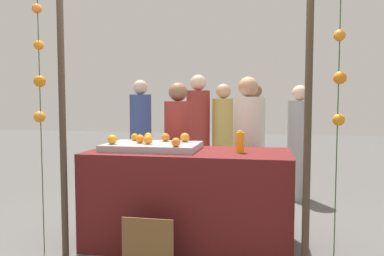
{
  "coord_description": "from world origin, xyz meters",
  "views": [
    {
      "loc": [
        0.7,
        -3.45,
        1.34
      ],
      "look_at": [
        0.0,
        0.15,
        1.08
      ],
      "focal_mm": 36.08,
      "sensor_mm": 36.0,
      "label": 1
    }
  ],
  "objects": [
    {
      "name": "ground_plane",
      "position": [
        0.0,
        0.0,
        0.0
      ],
      "size": [
        24.0,
        24.0,
        0.0
      ],
      "primitive_type": "plane",
      "color": "#565451"
    },
    {
      "name": "stall_counter",
      "position": [
        0.0,
        0.0,
        0.44
      ],
      "size": [
        1.84,
        0.83,
        0.88
      ],
      "primitive_type": "cube",
      "color": "#5B1919",
      "rests_on": "ground_plane"
    },
    {
      "name": "orange_tray",
      "position": [
        -0.35,
        0.02,
        0.91
      ],
      "size": [
        0.87,
        0.59,
        0.06
      ],
      "primitive_type": "cube",
      "color": "#9EA0A5",
      "rests_on": "stall_counter"
    },
    {
      "name": "orange_0",
      "position": [
        -0.69,
        -0.13,
        0.98
      ],
      "size": [
        0.09,
        0.09,
        0.09
      ],
      "primitive_type": "sphere",
      "color": "orange",
      "rests_on": "orange_tray"
    },
    {
      "name": "orange_1",
      "position": [
        -0.47,
        0.01,
        0.98
      ],
      "size": [
        0.08,
        0.08,
        0.08
      ],
      "primitive_type": "sphere",
      "color": "orange",
      "rests_on": "orange_tray"
    },
    {
      "name": "orange_2",
      "position": [
        -0.37,
        -0.06,
        0.98
      ],
      "size": [
        0.08,
        0.08,
        0.08
      ],
      "primitive_type": "sphere",
      "color": "orange",
      "rests_on": "orange_tray"
    },
    {
      "name": "orange_3",
      "position": [
        -0.08,
        0.2,
        0.98
      ],
      "size": [
        0.09,
        0.09,
        0.09
      ],
      "primitive_type": "sphere",
      "color": "orange",
      "rests_on": "orange_tray"
    },
    {
      "name": "orange_4",
      "position": [
        -0.46,
        0.24,
        0.98
      ],
      "size": [
        0.08,
        0.08,
        0.08
      ],
      "primitive_type": "sphere",
      "color": "orange",
      "rests_on": "orange_tray"
    },
    {
      "name": "orange_5",
      "position": [
        -0.41,
        0.05,
        0.98
      ],
      "size": [
        0.07,
        0.07,
        0.07
      ],
      "primitive_type": "sphere",
      "color": "orange",
      "rests_on": "orange_tray"
    },
    {
      "name": "orange_6",
      "position": [
        -0.6,
        0.21,
        0.97
      ],
      "size": [
        0.07,
        0.07,
        0.07
      ],
      "primitive_type": "sphere",
      "color": "orange",
      "rests_on": "orange_tray"
    },
    {
      "name": "orange_7",
      "position": [
        -0.28,
        0.21,
        0.98
      ],
      "size": [
        0.08,
        0.08,
        0.08
      ],
      "primitive_type": "sphere",
      "color": "orange",
      "rests_on": "orange_tray"
    },
    {
      "name": "orange_8",
      "position": [
        -0.07,
        -0.2,
        0.98
      ],
      "size": [
        0.08,
        0.08,
        0.08
      ],
      "primitive_type": "sphere",
      "color": "orange",
      "rests_on": "orange_tray"
    },
    {
      "name": "juice_bottle",
      "position": [
        0.47,
        -0.05,
        0.97
      ],
      "size": [
        0.08,
        0.08,
        0.2
      ],
      "color": "orange",
      "rests_on": "stall_counter"
    },
    {
      "name": "chalkboard_sign",
      "position": [
        -0.2,
        -0.63,
        0.21
      ],
      "size": [
        0.42,
        0.03,
        0.44
      ],
      "color": "brown",
      "rests_on": "ground_plane"
    },
    {
      "name": "vendor_left",
      "position": [
        -0.27,
        0.73,
        0.72
      ],
      "size": [
        0.31,
        0.31,
        1.54
      ],
      "color": "maroon",
      "rests_on": "ground_plane"
    },
    {
      "name": "vendor_right",
      "position": [
        0.5,
        0.75,
        0.74
      ],
      "size": [
        0.32,
        0.32,
        1.6
      ],
      "color": "beige",
      "rests_on": "ground_plane"
    },
    {
      "name": "crowd_person_0",
      "position": [
        -1.21,
        2.22,
        0.77
      ],
      "size": [
        0.33,
        0.33,
        1.65
      ],
      "color": "#384C8C",
      "rests_on": "ground_plane"
    },
    {
      "name": "crowd_person_1",
      "position": [
        0.52,
        2.52,
        0.74
      ],
      "size": [
        0.32,
        0.32,
        1.59
      ],
      "color": "beige",
      "rests_on": "ground_plane"
    },
    {
      "name": "crowd_person_2",
      "position": [
        1.13,
        1.91,
        0.72
      ],
      "size": [
        0.31,
        0.31,
        1.55
      ],
      "color": "#99999E",
      "rests_on": "ground_plane"
    },
    {
      "name": "crowd_person_3",
      "position": [
        -0.29,
        2.13,
        0.8
      ],
      "size": [
        0.34,
        0.34,
        1.72
      ],
      "color": "maroon",
      "rests_on": "ground_plane"
    },
    {
      "name": "crowd_person_4",
      "position": [
        0.08,
        2.12,
        0.74
      ],
      "size": [
        0.32,
        0.32,
        1.58
      ],
      "color": "tan",
      "rests_on": "ground_plane"
    },
    {
      "name": "canopy_post_left",
      "position": [
        -1.0,
        -0.45,
        1.16
      ],
      "size": [
        0.06,
        0.06,
        2.31
      ],
      "primitive_type": "cylinder",
      "color": "#473828",
      "rests_on": "ground_plane"
    },
    {
      "name": "canopy_post_right",
      "position": [
        1.0,
        -0.45,
        1.16
      ],
      "size": [
        0.06,
        0.06,
        2.31
      ],
      "primitive_type": "cylinder",
      "color": "#473828",
      "rests_on": "ground_plane"
    },
    {
      "name": "garland_strand_left",
      "position": [
        -1.21,
        -0.46,
        1.55
      ],
      "size": [
        0.11,
        0.11,
        2.21
      ],
      "color": "#2D4C23",
      "rests_on": "ground_plane"
    },
    {
      "name": "garland_strand_right",
      "position": [
        1.21,
        -0.49,
        1.61
      ],
      "size": [
        0.11,
        0.1,
        2.21
      ],
      "color": "#2D4C23",
      "rests_on": "ground_plane"
    }
  ]
}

